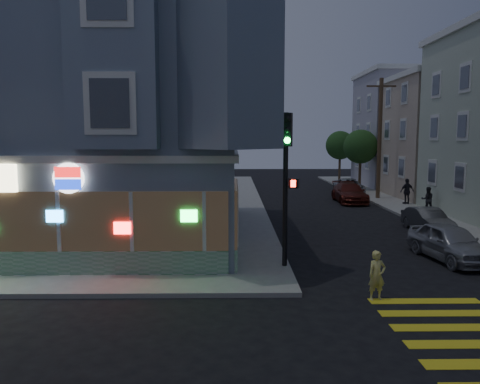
{
  "coord_description": "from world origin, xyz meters",
  "views": [
    {
      "loc": [
        0.98,
        -11.35,
        4.7
      ],
      "look_at": [
        1.22,
        6.59,
        2.62
      ],
      "focal_mm": 35.0,
      "sensor_mm": 36.0,
      "label": 1
    }
  ],
  "objects_px": {
    "street_tree_near": "(361,147)",
    "street_tree_far": "(340,145)",
    "parked_car_a": "(450,242)",
    "running_child": "(377,275)",
    "utility_pole": "(380,137)",
    "pedestrian_b": "(407,191)",
    "pedestrian_a": "(427,199)",
    "traffic_signal": "(287,163)",
    "parked_car_d": "(349,186)",
    "fire_hydrant": "(425,215)",
    "parked_car_b": "(428,220)",
    "parked_car_c": "(349,193)"
  },
  "relations": [
    {
      "from": "street_tree_near",
      "to": "street_tree_far",
      "type": "distance_m",
      "value": 8.0
    },
    {
      "from": "pedestrian_a",
      "to": "parked_car_a",
      "type": "bearing_deg",
      "value": 81.72
    },
    {
      "from": "parked_car_c",
      "to": "parked_car_b",
      "type": "bearing_deg",
      "value": -82.5
    },
    {
      "from": "pedestrian_b",
      "to": "parked_car_c",
      "type": "height_order",
      "value": "pedestrian_b"
    },
    {
      "from": "pedestrian_b",
      "to": "fire_hydrant",
      "type": "relative_size",
      "value": 2.12
    },
    {
      "from": "running_child",
      "to": "parked_car_c",
      "type": "relative_size",
      "value": 0.3
    },
    {
      "from": "running_child",
      "to": "street_tree_far",
      "type": "bearing_deg",
      "value": 67.2
    },
    {
      "from": "traffic_signal",
      "to": "parked_car_a",
      "type": "bearing_deg",
      "value": 29.32
    },
    {
      "from": "street_tree_near",
      "to": "parked_car_a",
      "type": "height_order",
      "value": "street_tree_near"
    },
    {
      "from": "pedestrian_b",
      "to": "parked_car_b",
      "type": "height_order",
      "value": "pedestrian_b"
    },
    {
      "from": "parked_car_a",
      "to": "fire_hydrant",
      "type": "height_order",
      "value": "parked_car_a"
    },
    {
      "from": "pedestrian_a",
      "to": "utility_pole",
      "type": "bearing_deg",
      "value": -71.38
    },
    {
      "from": "utility_pole",
      "to": "pedestrian_b",
      "type": "bearing_deg",
      "value": -73.27
    },
    {
      "from": "running_child",
      "to": "parked_car_c",
      "type": "bearing_deg",
      "value": 66.47
    },
    {
      "from": "utility_pole",
      "to": "running_child",
      "type": "relative_size",
      "value": 6.17
    },
    {
      "from": "street_tree_far",
      "to": "parked_car_a",
      "type": "height_order",
      "value": "street_tree_far"
    },
    {
      "from": "street_tree_near",
      "to": "street_tree_far",
      "type": "xyz_separation_m",
      "value": [
        0.0,
        8.0,
        0.0
      ]
    },
    {
      "from": "utility_pole",
      "to": "fire_hydrant",
      "type": "distance_m",
      "value": 11.44
    },
    {
      "from": "pedestrian_a",
      "to": "parked_car_a",
      "type": "distance_m",
      "value": 11.64
    },
    {
      "from": "street_tree_far",
      "to": "parked_car_c",
      "type": "xyz_separation_m",
      "value": [
        -2.75,
        -15.49,
        -3.23
      ]
    },
    {
      "from": "street_tree_far",
      "to": "running_child",
      "type": "height_order",
      "value": "street_tree_far"
    },
    {
      "from": "street_tree_far",
      "to": "parked_car_a",
      "type": "bearing_deg",
      "value": -95.2
    },
    {
      "from": "utility_pole",
      "to": "traffic_signal",
      "type": "distance_m",
      "value": 21.25
    },
    {
      "from": "traffic_signal",
      "to": "parked_car_d",
      "type": "bearing_deg",
      "value": 88.81
    },
    {
      "from": "pedestrian_a",
      "to": "pedestrian_b",
      "type": "xyz_separation_m",
      "value": [
        0.0,
        3.46,
        0.11
      ]
    },
    {
      "from": "parked_car_d",
      "to": "traffic_signal",
      "type": "relative_size",
      "value": 0.86
    },
    {
      "from": "running_child",
      "to": "parked_car_d",
      "type": "bearing_deg",
      "value": 66.13
    },
    {
      "from": "parked_car_d",
      "to": "street_tree_near",
      "type": "bearing_deg",
      "value": 61.09
    },
    {
      "from": "street_tree_near",
      "to": "pedestrian_a",
      "type": "xyz_separation_m",
      "value": [
        0.8,
        -12.78,
        -3.01
      ]
    },
    {
      "from": "running_child",
      "to": "parked_car_b",
      "type": "bearing_deg",
      "value": 48.73
    },
    {
      "from": "street_tree_near",
      "to": "running_child",
      "type": "xyz_separation_m",
      "value": [
        -7.06,
        -28.2,
        -3.21
      ]
    },
    {
      "from": "parked_car_c",
      "to": "fire_hydrant",
      "type": "bearing_deg",
      "value": -77.59
    },
    {
      "from": "pedestrian_a",
      "to": "parked_car_a",
      "type": "xyz_separation_m",
      "value": [
        -3.7,
        -11.04,
        -0.21
      ]
    },
    {
      "from": "parked_car_c",
      "to": "traffic_signal",
      "type": "bearing_deg",
      "value": -109.62
    },
    {
      "from": "traffic_signal",
      "to": "fire_hydrant",
      "type": "xyz_separation_m",
      "value": [
        8.48,
        8.53,
        -3.23
      ]
    },
    {
      "from": "parked_car_c",
      "to": "fire_hydrant",
      "type": "xyz_separation_m",
      "value": [
        1.85,
        -9.12,
        -0.12
      ]
    },
    {
      "from": "pedestrian_a",
      "to": "traffic_signal",
      "type": "relative_size",
      "value": 0.28
    },
    {
      "from": "parked_car_a",
      "to": "parked_car_d",
      "type": "height_order",
      "value": "parked_car_a"
    },
    {
      "from": "parked_car_b",
      "to": "parked_car_d",
      "type": "relative_size",
      "value": 0.79
    },
    {
      "from": "street_tree_near",
      "to": "parked_car_b",
      "type": "bearing_deg",
      "value": -94.67
    },
    {
      "from": "pedestrian_b",
      "to": "street_tree_far",
      "type": "bearing_deg",
      "value": -103.24
    },
    {
      "from": "utility_pole",
      "to": "parked_car_b",
      "type": "distance_m",
      "value": 13.13
    },
    {
      "from": "parked_car_d",
      "to": "parked_car_c",
      "type": "bearing_deg",
      "value": -99.13
    },
    {
      "from": "running_child",
      "to": "traffic_signal",
      "type": "distance_m",
      "value": 4.93
    },
    {
      "from": "street_tree_far",
      "to": "parked_car_d",
      "type": "relative_size",
      "value": 1.14
    },
    {
      "from": "street_tree_near",
      "to": "pedestrian_b",
      "type": "bearing_deg",
      "value": -85.1
    },
    {
      "from": "running_child",
      "to": "pedestrian_a",
      "type": "height_order",
      "value": "pedestrian_a"
    },
    {
      "from": "street_tree_far",
      "to": "parked_car_a",
      "type": "relative_size",
      "value": 1.27
    },
    {
      "from": "utility_pole",
      "to": "pedestrian_b",
      "type": "height_order",
      "value": "utility_pole"
    },
    {
      "from": "parked_car_a",
      "to": "fire_hydrant",
      "type": "relative_size",
      "value": 5.01
    }
  ]
}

